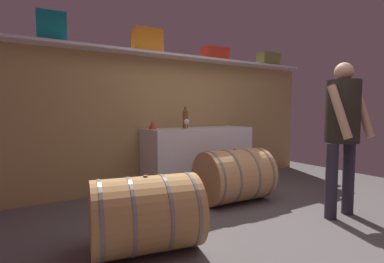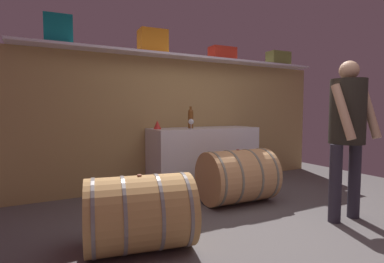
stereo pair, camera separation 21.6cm
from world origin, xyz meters
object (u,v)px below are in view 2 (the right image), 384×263
object	(u,v)px
toolcase_orange	(153,42)
toolcase_red	(222,54)
toolcase_teal	(58,30)
wine_barrel_far	(238,176)
red_funnel	(157,125)
work_cabinet	(204,158)
toolcase_olive	(278,59)
wine_bottle_amber	(191,118)
wine_glass	(191,122)
wine_barrel_near	(140,213)
winemaker_pouring	(348,123)

from	to	relation	value
toolcase_orange	toolcase_red	bearing A→B (deg)	3.55
toolcase_teal	toolcase_orange	xyz separation A→B (m)	(1.22, 0.00, -0.02)
toolcase_red	wine_barrel_far	world-z (taller)	toolcase_red
red_funnel	work_cabinet	bearing A→B (deg)	-3.31
toolcase_olive	wine_bottle_amber	world-z (taller)	toolcase_olive
wine_glass	toolcase_orange	bearing A→B (deg)	132.37
toolcase_orange	wine_barrel_near	world-z (taller)	toolcase_orange
toolcase_orange	toolcase_olive	bearing A→B (deg)	3.55
wine_barrel_far	winemaker_pouring	bearing A→B (deg)	-55.99
red_funnel	wine_barrel_near	xyz separation A→B (m)	(-0.78, -1.56, -0.64)
toolcase_teal	toolcase_olive	size ratio (longest dim) A/B	0.88
wine_barrel_far	winemaker_pouring	size ratio (longest dim) A/B	0.54
wine_glass	wine_barrel_near	world-z (taller)	wine_glass
toolcase_red	work_cabinet	distance (m)	1.70
toolcase_red	work_cabinet	bearing A→B (deg)	-153.98
toolcase_red	wine_barrel_near	bearing A→B (deg)	-137.06
wine_bottle_amber	toolcase_olive	bearing A→B (deg)	6.73
toolcase_orange	wine_barrel_far	xyz separation A→B (m)	(0.71, -1.06, -1.79)
wine_glass	wine_barrel_near	distance (m)	1.88
toolcase_red	toolcase_orange	bearing A→B (deg)	-178.40
toolcase_teal	work_cabinet	world-z (taller)	toolcase_teal
wine_glass	red_funnel	xyz separation A→B (m)	(-0.40, 0.25, -0.04)
wine_barrel_far	winemaker_pouring	world-z (taller)	winemaker_pouring
toolcase_teal	wine_glass	xyz separation A→B (m)	(1.61, -0.43, -1.14)
red_funnel	winemaker_pouring	distance (m)	2.35
toolcase_orange	winemaker_pouring	xyz separation A→B (m)	(1.35, -2.09, -1.10)
toolcase_olive	wine_barrel_near	distance (m)	4.02
wine_glass	wine_barrel_far	distance (m)	0.97
toolcase_orange	wine_barrel_near	xyz separation A→B (m)	(-0.78, -1.73, -1.81)
toolcase_red	wine_glass	world-z (taller)	toolcase_red
toolcase_olive	wine_glass	bearing A→B (deg)	-165.24
wine_glass	toolcase_teal	bearing A→B (deg)	165.19
wine_bottle_amber	wine_barrel_far	distance (m)	1.12
wine_barrel_far	wine_glass	bearing A→B (deg)	119.13
work_cabinet	wine_barrel_far	xyz separation A→B (m)	(-0.00, -0.85, -0.12)
red_funnel	wine_barrel_near	bearing A→B (deg)	-116.45
wine_glass	wine_barrel_far	bearing A→B (deg)	-63.19
wine_barrel_near	wine_barrel_far	size ratio (longest dim) A/B	1.07
wine_barrel_near	winemaker_pouring	xyz separation A→B (m)	(2.13, -0.36, 0.71)
toolcase_olive	toolcase_orange	bearing A→B (deg)	-177.30
toolcase_olive	winemaker_pouring	world-z (taller)	toolcase_olive
winemaker_pouring	toolcase_orange	bearing A→B (deg)	-55.49
toolcase_olive	wine_bottle_amber	distance (m)	2.17
toolcase_red	wine_barrel_near	xyz separation A→B (m)	(-1.97, -1.73, -1.75)
winemaker_pouring	wine_barrel_far	bearing A→B (deg)	-56.55
wine_barrel_near	toolcase_orange	bearing A→B (deg)	76.39
work_cabinet	wine_barrel_far	distance (m)	0.86
toolcase_teal	wine_barrel_far	size ratio (longest dim) A/B	0.39
toolcase_orange	toolcase_teal	bearing A→B (deg)	-176.45
toolcase_orange	toolcase_red	world-z (taller)	toolcase_orange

